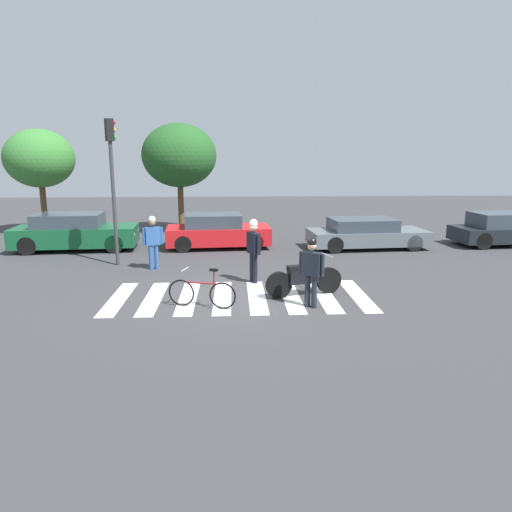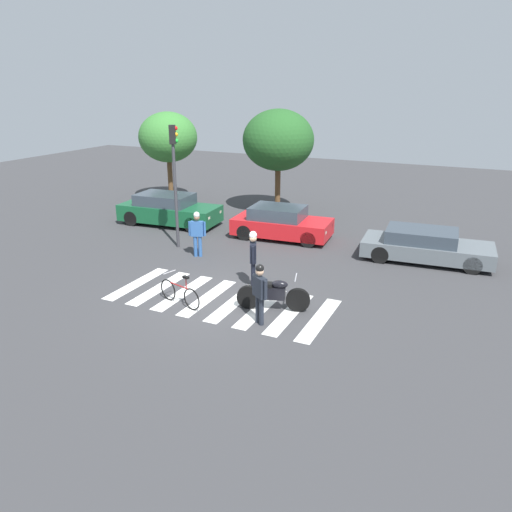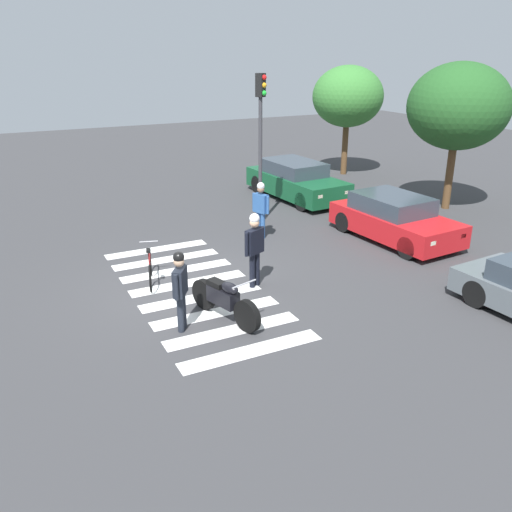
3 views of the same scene
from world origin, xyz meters
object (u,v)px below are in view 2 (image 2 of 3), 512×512
Objects in this scene: police_motorcycle at (273,294)px; traffic_light_pole at (175,168)px; pedestrian_bystander at (197,231)px; car_red_convertible at (281,223)px; officer_on_foot at (253,254)px; car_green_compact at (169,210)px; leaning_bicycle at (180,293)px; officer_by_motorcycle at (260,290)px; car_grey_coupe at (425,246)px.

traffic_light_pole reaches higher than police_motorcycle.
traffic_light_pole reaches higher than pedestrian_bystander.
pedestrian_bystander is at bearing -118.62° from car_red_convertible.
pedestrian_bystander is at bearing 150.63° from officer_on_foot.
pedestrian_bystander reaches higher than car_green_compact.
officer_by_motorcycle is (2.65, -0.10, 0.62)m from leaning_bicycle.
leaning_bicycle is at bearing -56.22° from traffic_light_pole.
police_motorcycle is at bearing -33.46° from traffic_light_pole.
car_red_convertible reaches higher than car_grey_coupe.
officer_by_motorcycle is (1.30, -2.33, -0.10)m from officer_on_foot.
car_red_convertible is (5.54, 0.20, -0.04)m from car_green_compact.
car_green_compact is (-6.76, 5.15, -0.40)m from officer_on_foot.
car_red_convertible reaches higher than police_motorcycle.
car_red_convertible is 5.94m from car_grey_coupe.
officer_by_motorcycle reaches higher than police_motorcycle.
car_red_convertible is (-1.22, 5.35, -0.44)m from officer_on_foot.
officer_by_motorcycle is at bearing -2.11° from leaning_bicycle.
traffic_light_pole reaches higher than car_green_compact.
officer_by_motorcycle reaches higher than car_green_compact.
police_motorcycle is 7.41m from traffic_light_pole.
leaning_bicycle is 2.72m from officer_by_motorcycle.
car_red_convertible is at bearing 102.89° from officer_on_foot.
officer_by_motorcycle is 11.00m from car_green_compact.
officer_by_motorcycle reaches higher than leaning_bicycle.
officer_on_foot reaches higher than leaning_bicycle.
officer_by_motorcycle is 8.03m from car_grey_coupe.
officer_on_foot is at bearing -133.65° from car_grey_coupe.
traffic_light_pole reaches higher than car_red_convertible.
car_green_compact is (-3.60, 3.37, -0.31)m from pedestrian_bystander.
car_green_compact reaches higher than leaning_bicycle.
car_grey_coupe is at bearing -4.00° from car_red_convertible.
car_grey_coupe is (3.41, 7.26, -0.41)m from officer_by_motorcycle.
car_grey_coupe is at bearing 64.86° from officer_by_motorcycle.
pedestrian_bystander reaches higher than car_grey_coupe.
car_green_compact is at bearing -177.96° from car_red_convertible.
traffic_light_pole is at bearing 123.78° from leaning_bicycle.
officer_on_foot is (-1.28, 1.36, 0.61)m from police_motorcycle.
police_motorcycle is 1.10m from officer_by_motorcycle.
police_motorcycle is 1.96m from officer_on_foot.
officer_on_foot is 1.07× the size of officer_by_motorcycle.
officer_by_motorcycle is 0.36× the size of traffic_light_pole.
police_motorcycle is 2.77m from leaning_bicycle.
pedestrian_bystander is 0.37× the size of car_green_compact.
police_motorcycle is at bearing -69.54° from car_red_convertible.
car_red_convertible is (-2.50, 6.70, 0.17)m from police_motorcycle.
traffic_light_pole is at bearing 153.16° from pedestrian_bystander.
police_motorcycle is 0.44× the size of car_green_compact.
officer_on_foot is (1.35, 2.23, 0.72)m from leaning_bicycle.
car_green_compact is 1.00× the size of car_grey_coupe.
car_green_compact reaches higher than car_grey_coupe.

